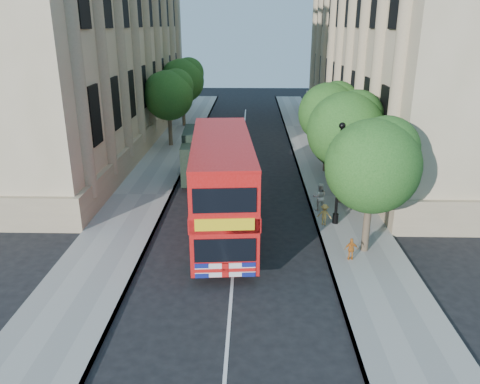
# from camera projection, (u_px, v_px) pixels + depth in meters

# --- Properties ---
(ground) EXTENTS (120.00, 120.00, 0.00)m
(ground) POSITION_uv_depth(u_px,v_px,m) (232.00, 286.00, 18.24)
(ground) COLOR black
(ground) RESTS_ON ground
(pavement_right) EXTENTS (3.50, 80.00, 0.12)m
(pavement_right) POSITION_uv_depth(u_px,v_px,m) (336.00, 197.00, 27.49)
(pavement_right) COLOR gray
(pavement_right) RESTS_ON ground
(pavement_left) EXTENTS (3.50, 80.00, 0.12)m
(pavement_left) POSITION_uv_depth(u_px,v_px,m) (142.00, 195.00, 27.76)
(pavement_left) COLOR gray
(pavement_left) RESTS_ON ground
(building_right) EXTENTS (12.00, 38.00, 18.00)m
(building_right) POSITION_uv_depth(u_px,v_px,m) (415.00, 32.00, 37.44)
(building_right) COLOR tan
(building_right) RESTS_ON ground
(building_left) EXTENTS (12.00, 38.00, 18.00)m
(building_left) POSITION_uv_depth(u_px,v_px,m) (74.00, 32.00, 38.09)
(building_left) COLOR tan
(building_left) RESTS_ON ground
(tree_right_near) EXTENTS (4.00, 4.00, 6.08)m
(tree_right_near) POSITION_uv_depth(u_px,v_px,m) (374.00, 161.00, 19.52)
(tree_right_near) COLOR #473828
(tree_right_near) RESTS_ON ground
(tree_right_mid) EXTENTS (4.20, 4.20, 6.37)m
(tree_right_mid) POSITION_uv_depth(u_px,v_px,m) (347.00, 127.00, 25.10)
(tree_right_mid) COLOR #473828
(tree_right_mid) RESTS_ON ground
(tree_right_far) EXTENTS (4.00, 4.00, 6.15)m
(tree_right_far) POSITION_uv_depth(u_px,v_px,m) (329.00, 110.00, 30.79)
(tree_right_far) COLOR #473828
(tree_right_far) RESTS_ON ground
(tree_left_far) EXTENTS (4.00, 4.00, 6.30)m
(tree_left_far) POSITION_uv_depth(u_px,v_px,m) (169.00, 92.00, 37.60)
(tree_left_far) COLOR #473828
(tree_left_far) RESTS_ON ground
(tree_left_back) EXTENTS (4.20, 4.20, 6.65)m
(tree_left_back) POSITION_uv_depth(u_px,v_px,m) (183.00, 78.00, 45.03)
(tree_left_back) COLOR #473828
(tree_left_back) RESTS_ON ground
(lamp_post) EXTENTS (0.32, 0.32, 5.16)m
(lamp_post) POSITION_uv_depth(u_px,v_px,m) (338.00, 178.00, 22.92)
(lamp_post) COLOR black
(lamp_post) RESTS_ON pavement_right
(double_decker_bus) EXTENTS (3.43, 10.22, 4.64)m
(double_decker_bus) POSITION_uv_depth(u_px,v_px,m) (222.00, 184.00, 21.94)
(double_decker_bus) COLOR red
(double_decker_bus) RESTS_ON ground
(box_van) EXTENTS (2.58, 5.66, 3.17)m
(box_van) POSITION_uv_depth(u_px,v_px,m) (201.00, 156.00, 30.27)
(box_van) COLOR black
(box_van) RESTS_ON ground
(police_constable) EXTENTS (0.86, 0.68, 2.07)m
(police_constable) POSITION_uv_depth(u_px,v_px,m) (248.00, 251.00, 18.82)
(police_constable) COLOR black
(police_constable) RESTS_ON ground
(woman_pedestrian) EXTENTS (0.75, 0.59, 1.55)m
(woman_pedestrian) POSITION_uv_depth(u_px,v_px,m) (319.00, 197.00, 25.09)
(woman_pedestrian) COLOR silver
(woman_pedestrian) RESTS_ON pavement_right
(child_a) EXTENTS (0.59, 0.27, 0.99)m
(child_a) POSITION_uv_depth(u_px,v_px,m) (351.00, 249.00, 19.88)
(child_a) COLOR orange
(child_a) RESTS_ON pavement_right
(child_b) EXTENTS (0.79, 0.59, 1.08)m
(child_b) POSITION_uv_depth(u_px,v_px,m) (324.00, 214.00, 23.37)
(child_b) COLOR #EEB951
(child_b) RESTS_ON pavement_right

